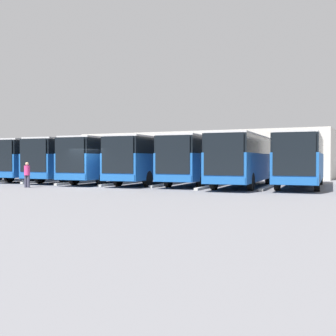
# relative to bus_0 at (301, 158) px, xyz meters

# --- Properties ---
(ground_plane) EXTENTS (600.00, 600.00, 0.00)m
(ground_plane) POSITION_rel_bus_0_xyz_m (12.27, 6.09, -1.88)
(ground_plane) COLOR slate
(bus_0) EXTENTS (3.44, 11.32, 3.38)m
(bus_0) POSITION_rel_bus_0_xyz_m (0.00, 0.00, 0.00)
(bus_0) COLOR #19519E
(bus_0) RESTS_ON ground_plane
(curb_divider_0) EXTENTS (0.77, 6.08, 0.15)m
(curb_divider_0) POSITION_rel_bus_0_xyz_m (1.75, 1.65, -1.80)
(curb_divider_0) COLOR #B2B2AD
(curb_divider_0) RESTS_ON ground_plane
(bus_1) EXTENTS (3.44, 11.32, 3.38)m
(bus_1) POSITION_rel_bus_0_xyz_m (3.50, 1.12, 0.00)
(bus_1) COLOR #19519E
(bus_1) RESTS_ON ground_plane
(curb_divider_1) EXTENTS (0.77, 6.08, 0.15)m
(curb_divider_1) POSITION_rel_bus_0_xyz_m (5.26, 2.77, -1.80)
(curb_divider_1) COLOR #B2B2AD
(curb_divider_1) RESTS_ON ground_plane
(bus_2) EXTENTS (3.44, 11.32, 3.38)m
(bus_2) POSITION_rel_bus_0_xyz_m (7.01, 0.20, 0.00)
(bus_2) COLOR #19519E
(bus_2) RESTS_ON ground_plane
(curb_divider_2) EXTENTS (0.77, 6.08, 0.15)m
(curb_divider_2) POSITION_rel_bus_0_xyz_m (8.76, 1.84, -1.80)
(curb_divider_2) COLOR #B2B2AD
(curb_divider_2) RESTS_ON ground_plane
(bus_3) EXTENTS (3.44, 11.32, 3.38)m
(bus_3) POSITION_rel_bus_0_xyz_m (10.51, 0.80, 0.00)
(bus_3) COLOR #19519E
(bus_3) RESTS_ON ground_plane
(curb_divider_3) EXTENTS (0.77, 6.08, 0.15)m
(curb_divider_3) POSITION_rel_bus_0_xyz_m (12.27, 2.44, -1.80)
(curb_divider_3) COLOR #B2B2AD
(curb_divider_3) RESTS_ON ground_plane
(bus_4) EXTENTS (3.44, 11.32, 3.38)m
(bus_4) POSITION_rel_bus_0_xyz_m (14.02, 1.08, 0.00)
(bus_4) COLOR #19519E
(bus_4) RESTS_ON ground_plane
(curb_divider_4) EXTENTS (0.77, 6.08, 0.15)m
(curb_divider_4) POSITION_rel_bus_0_xyz_m (15.77, 2.73, -1.80)
(curb_divider_4) COLOR #B2B2AD
(curb_divider_4) RESTS_ON ground_plane
(bus_5) EXTENTS (3.44, 11.32, 3.38)m
(bus_5) POSITION_rel_bus_0_xyz_m (17.52, 0.74, 0.00)
(bus_5) COLOR #19519E
(bus_5) RESTS_ON ground_plane
(curb_divider_5) EXTENTS (0.77, 6.08, 0.15)m
(curb_divider_5) POSITION_rel_bus_0_xyz_m (19.28, 2.39, -1.80)
(curb_divider_5) COLOR #B2B2AD
(curb_divider_5) RESTS_ON ground_plane
(bus_6) EXTENTS (3.44, 11.32, 3.38)m
(bus_6) POSITION_rel_bus_0_xyz_m (21.03, 0.44, 0.00)
(bus_6) COLOR #19519E
(bus_6) RESTS_ON ground_plane
(curb_divider_6) EXTENTS (0.77, 6.08, 0.15)m
(curb_divider_6) POSITION_rel_bus_0_xyz_m (22.78, 2.09, -1.80)
(curb_divider_6) COLOR #B2B2AD
(curb_divider_6) RESTS_ON ground_plane
(bus_7) EXTENTS (3.44, 11.32, 3.38)m
(bus_7) POSITION_rel_bus_0_xyz_m (24.53, 0.65, 0.00)
(bus_7) COLOR #19519E
(bus_7) RESTS_ON ground_plane
(pedestrian) EXTENTS (0.42, 0.42, 1.63)m
(pedestrian) POSITION_rel_bus_0_xyz_m (15.78, 8.09, -1.00)
(pedestrian) COLOR #38384C
(pedestrian) RESTS_ON ground_plane
(station_building) EXTENTS (26.31, 13.64, 4.61)m
(station_building) POSITION_rel_bus_0_xyz_m (12.27, -15.22, 0.46)
(station_building) COLOR beige
(station_building) RESTS_ON ground_plane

